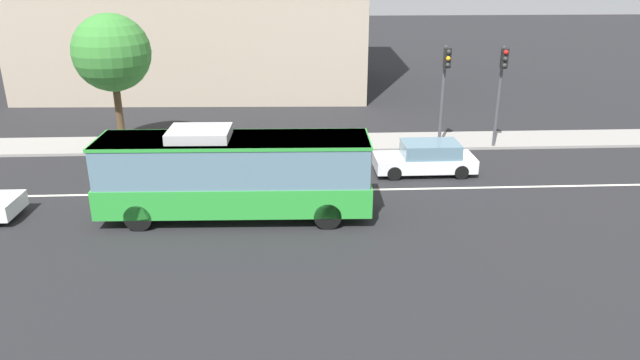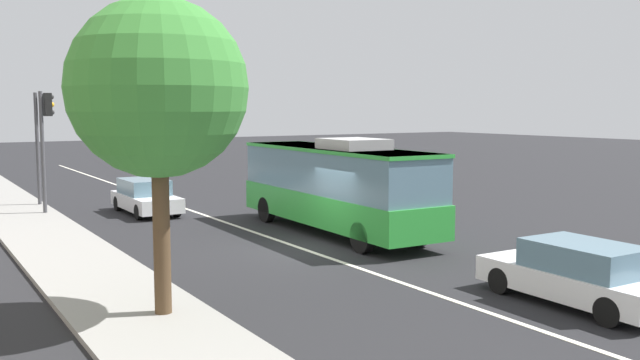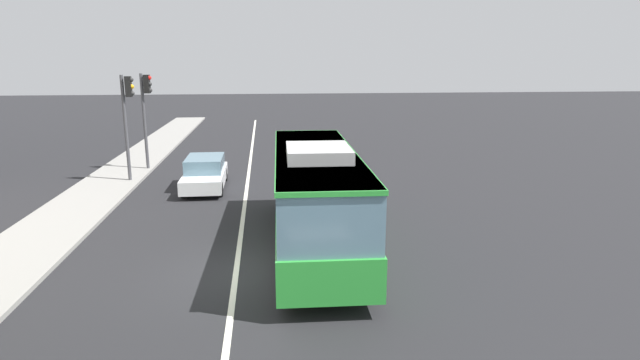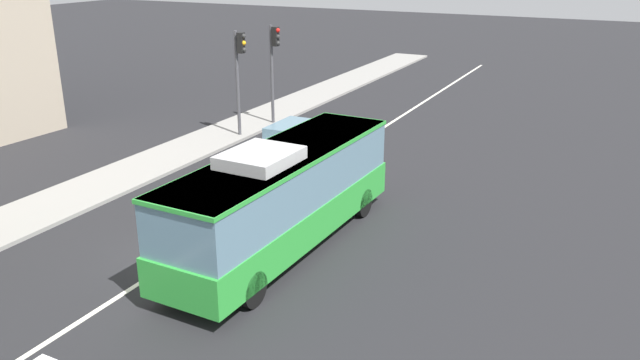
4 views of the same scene
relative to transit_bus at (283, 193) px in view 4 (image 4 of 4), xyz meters
name	(u,v)px [view 4 (image 4 of 4)]	position (x,y,z in m)	size (l,w,h in m)	color
ground_plane	(185,255)	(-1.84, 2.45, -1.81)	(160.00, 160.00, 0.00)	black
sidewalk_kerb	(33,214)	(-1.84, 9.10, -1.74)	(80.00, 2.89, 0.14)	gray
lane_centre_line	(185,254)	(-1.84, 2.45, -1.80)	(76.00, 0.16, 0.01)	silver
transit_bus	(283,193)	(0.00, 0.00, 0.00)	(10.06, 2.77, 3.46)	green
sedan_white	(291,141)	(8.21, 4.37, -1.09)	(4.51, 1.84, 1.46)	white
traffic_light_near_corner	(240,66)	(9.77, 8.03, 1.75)	(0.34, 0.62, 5.20)	#47474C
traffic_light_mid_block	(274,58)	(12.53, 7.76, 1.75)	(0.34, 0.62, 5.20)	#47474C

